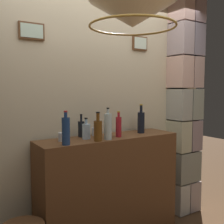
{
  "coord_description": "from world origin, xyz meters",
  "views": [
    {
      "loc": [
        -1.42,
        -1.45,
        1.58
      ],
      "look_at": [
        0.0,
        0.77,
        1.35
      ],
      "focal_mm": 43.46,
      "sensor_mm": 36.0,
      "label": 1
    }
  ],
  "objects": [
    {
      "name": "liquor_bottle_brandy",
      "position": [
        -0.24,
        0.95,
        1.19
      ],
      "size": [
        0.07,
        0.07,
        0.23
      ],
      "color": "black",
      "rests_on": "bar_shelf_unit"
    },
    {
      "name": "pendant_lamp",
      "position": [
        -0.21,
        0.16,
        2.11
      ],
      "size": [
        0.64,
        0.64,
        0.56
      ],
      "color": "#EFE5C6"
    },
    {
      "name": "liquor_bottle_scotch",
      "position": [
        -0.09,
        0.69,
        1.23
      ],
      "size": [
        0.07,
        0.07,
        0.3
      ],
      "color": "silver",
      "rests_on": "bar_shelf_unit"
    },
    {
      "name": "liquor_bottle_amaro",
      "position": [
        -0.03,
        0.81,
        1.18
      ],
      "size": [
        0.07,
        0.07,
        0.21
      ],
      "color": "black",
      "rests_on": "bar_shelf_unit"
    },
    {
      "name": "stone_pillar",
      "position": [
        1.19,
        0.95,
        1.38
      ],
      "size": [
        0.39,
        0.34,
        2.75
      ],
      "color": "beige",
      "rests_on": "ground"
    },
    {
      "name": "liquor_bottle_bourbon",
      "position": [
        -0.25,
        0.83,
        1.18
      ],
      "size": [
        0.08,
        0.08,
        0.2
      ],
      "color": "#A7C6DC",
      "rests_on": "bar_shelf_unit"
    },
    {
      "name": "glass_tumbler_rocks",
      "position": [
        -0.49,
        0.84,
        1.14
      ],
      "size": [
        0.06,
        0.06,
        0.08
      ],
      "color": "silver",
      "rests_on": "bar_shelf_unit"
    },
    {
      "name": "liquor_bottle_sherry",
      "position": [
        -0.21,
        0.68,
        1.2
      ],
      "size": [
        0.08,
        0.08,
        0.27
      ],
      "color": "brown",
      "rests_on": "bar_shelf_unit"
    },
    {
      "name": "liquor_bottle_vermouth",
      "position": [
        0.4,
        0.82,
        1.22
      ],
      "size": [
        0.08,
        0.08,
        0.31
      ],
      "color": "black",
      "rests_on": "bar_shelf_unit"
    },
    {
      "name": "panelled_rear_partition",
      "position": [
        -0.0,
        1.1,
        1.49
      ],
      "size": [
        3.11,
        0.15,
        2.82
      ],
      "color": "beige",
      "rests_on": "ground"
    },
    {
      "name": "glass_tumbler_highball",
      "position": [
        -0.09,
        0.94,
        1.14
      ],
      "size": [
        0.07,
        0.07,
        0.08
      ],
      "color": "silver",
      "rests_on": "bar_shelf_unit"
    },
    {
      "name": "liquor_bottle_rye",
      "position": [
        -0.52,
        0.68,
        1.23
      ],
      "size": [
        0.07,
        0.07,
        0.29
      ],
      "color": "navy",
      "rests_on": "bar_shelf_unit"
    },
    {
      "name": "liquor_bottle_whiskey",
      "position": [
        0.07,
        0.75,
        1.21
      ],
      "size": [
        0.06,
        0.06,
        0.26
      ],
      "color": "maroon",
      "rests_on": "bar_shelf_unit"
    },
    {
      "name": "liquor_bottle_port",
      "position": [
        0.49,
        0.93,
        1.22
      ],
      "size": [
        0.06,
        0.06,
        0.29
      ],
      "color": "silver",
      "rests_on": "bar_shelf_unit"
    },
    {
      "name": "bar_shelf_unit",
      "position": [
        0.0,
        0.82,
        0.55
      ],
      "size": [
        1.47,
        0.41,
        1.1
      ],
      "primitive_type": "cube",
      "color": "brown",
      "rests_on": "ground"
    }
  ]
}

